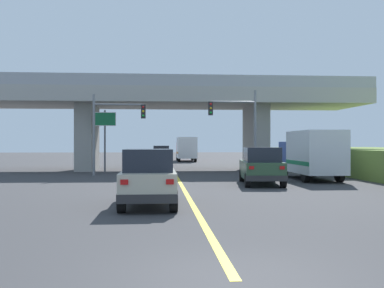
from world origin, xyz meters
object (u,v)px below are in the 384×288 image
suv_crossing (261,166)px  semi_truck_distant (186,149)px  traffic_signal_nearside (240,122)px  suv_lead (149,177)px  traffic_signal_farside (112,124)px  box_truck (311,154)px  highway_sign (105,126)px  sedan_oncoming (161,155)px

suv_crossing → semi_truck_distant: semi_truck_distant is taller
traffic_signal_nearside → semi_truck_distant: size_ratio=0.84×
suv_lead → traffic_signal_farside: (-2.86, 15.33, 2.59)m
box_truck → traffic_signal_farside: (-12.58, 4.46, 2.03)m
box_truck → highway_sign: bearing=148.5°
suv_crossing → traffic_signal_farside: size_ratio=0.87×
box_truck → traffic_signal_nearside: bearing=127.6°
box_truck → sedan_oncoming: size_ratio=1.43×
box_truck → sedan_oncoming: 22.80m
suv_lead → suv_crossing: (5.91, 7.92, 0.00)m
suv_crossing → traffic_signal_farside: (-8.77, 7.41, 2.59)m
box_truck → highway_sign: (-13.51, 8.26, 2.00)m
traffic_signal_nearside → highway_sign: (-9.92, 3.60, -0.21)m
suv_crossing → sedan_oncoming: size_ratio=1.09×
suv_crossing → highway_sign: highway_sign is taller
traffic_signal_farside → semi_truck_distant: bearing=75.2°
suv_crossing → traffic_signal_farside: traffic_signal_farside is taller
box_truck → highway_sign: size_ratio=1.35×
suv_lead → traffic_signal_farside: 15.81m
box_truck → semi_truck_distant: bearing=101.0°
sedan_oncoming → highway_sign: highway_sign is taller
semi_truck_distant → traffic_signal_farside: bearing=-104.8°
box_truck → traffic_signal_farside: bearing=160.5°
traffic_signal_nearside → highway_sign: bearing=160.0°
highway_sign → suv_lead: bearing=-78.8°
traffic_signal_farside → traffic_signal_nearside: bearing=1.3°
suv_lead → sedan_oncoming: size_ratio=1.00×
sedan_oncoming → semi_truck_distant: (3.24, 9.13, 0.59)m
highway_sign → semi_truck_distant: bearing=70.6°
sedan_oncoming → highway_sign: size_ratio=0.94×
suv_lead → box_truck: bearing=48.2°
sedan_oncoming → highway_sign: 13.65m
traffic_signal_nearside → highway_sign: size_ratio=1.25×
sedan_oncoming → highway_sign: (-4.44, -12.65, 2.57)m
box_truck → traffic_signal_nearside: (-3.59, 4.66, 2.21)m
traffic_signal_nearside → semi_truck_distant: 25.57m
sedan_oncoming → semi_truck_distant: semi_truck_distant is taller
suv_crossing → highway_sign: bearing=136.9°
suv_crossing → traffic_signal_nearside: (0.23, 7.61, 2.77)m
highway_sign → traffic_signal_nearside: bearing=-20.0°
sedan_oncoming → semi_truck_distant: 9.70m
traffic_signal_nearside → box_truck: bearing=-52.4°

